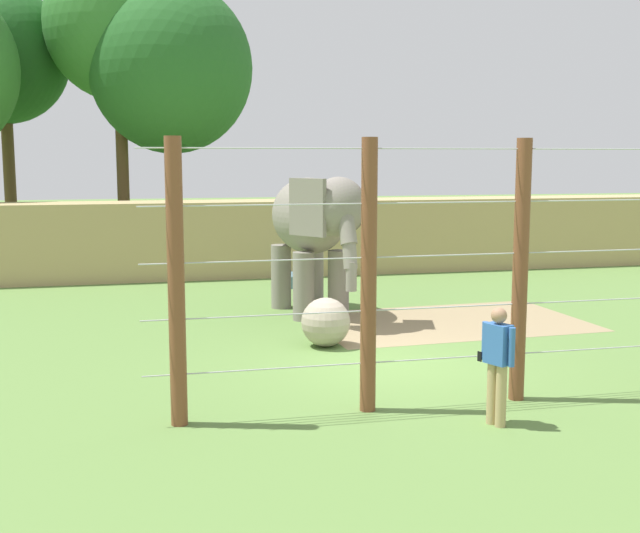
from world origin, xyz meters
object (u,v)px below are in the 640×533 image
(elephant, at_px, (314,223))
(enrichment_ball, at_px, (326,322))
(zookeeper, at_px, (498,360))
(water_tub, at_px, (294,280))

(elephant, height_order, enrichment_ball, elephant)
(elephant, height_order, zookeeper, elephant)
(enrichment_ball, height_order, water_tub, enrichment_ball)
(enrichment_ball, xyz_separation_m, water_tub, (0.87, 7.41, -0.30))
(water_tub, bearing_deg, enrichment_ball, -96.72)
(elephant, relative_size, zookeeper, 2.65)
(zookeeper, bearing_deg, enrichment_ball, 103.35)
(enrichment_ball, distance_m, water_tub, 7.47)
(enrichment_ball, bearing_deg, elephant, 81.30)
(elephant, xyz_separation_m, zookeeper, (0.73, -8.22, -1.26))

